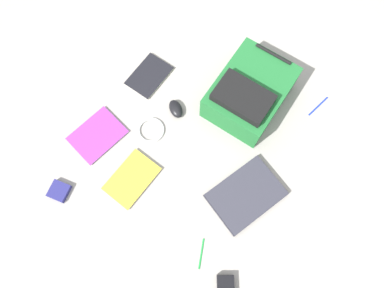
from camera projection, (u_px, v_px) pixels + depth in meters
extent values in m
plane|color=gray|center=(197.00, 145.00, 1.75)|extent=(3.75, 3.75, 0.00)
cube|color=#1E662D|center=(250.00, 93.00, 1.74)|extent=(0.36, 0.45, 0.18)
cube|color=black|center=(243.00, 97.00, 1.61)|extent=(0.28, 0.19, 0.05)
cylinder|color=black|center=(273.00, 54.00, 1.70)|extent=(0.20, 0.03, 0.02)
cube|color=#24242C|center=(246.00, 195.00, 1.66)|extent=(0.36, 0.41, 0.02)
cube|color=#2D2D38|center=(246.00, 194.00, 1.64)|extent=(0.35, 0.40, 0.01)
cube|color=silver|center=(149.00, 76.00, 1.86)|extent=(0.18, 0.24, 0.01)
cube|color=black|center=(149.00, 75.00, 1.86)|extent=(0.19, 0.25, 0.00)
cube|color=silver|center=(132.00, 179.00, 1.69)|extent=(0.20, 0.27, 0.01)
cube|color=yellow|center=(132.00, 179.00, 1.68)|extent=(0.21, 0.28, 0.00)
cube|color=silver|center=(98.00, 135.00, 1.76)|extent=(0.25, 0.29, 0.01)
cube|color=purple|center=(97.00, 135.00, 1.75)|extent=(0.26, 0.30, 0.00)
ellipsoid|color=black|center=(176.00, 109.00, 1.79)|extent=(0.12, 0.11, 0.04)
torus|color=silver|center=(151.00, 130.00, 1.77)|extent=(0.14, 0.14, 0.01)
cylinder|color=#1933B2|center=(318.00, 106.00, 1.81)|extent=(0.05, 0.15, 0.01)
cylinder|color=#198C33|center=(201.00, 254.00, 1.58)|extent=(0.05, 0.13, 0.01)
cube|color=navy|center=(59.00, 191.00, 1.66)|extent=(0.10, 0.10, 0.03)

